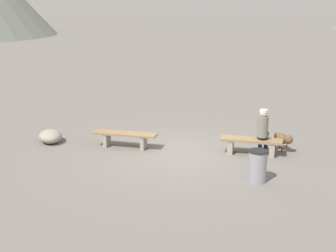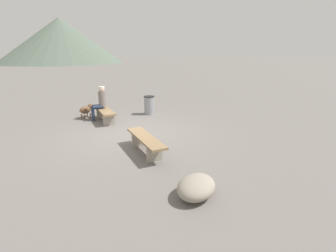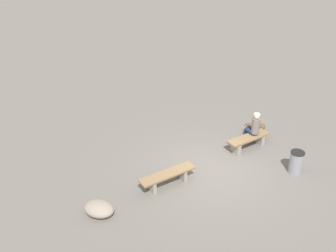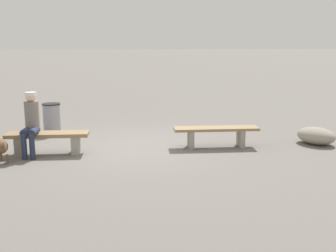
{
  "view_description": "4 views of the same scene",
  "coord_description": "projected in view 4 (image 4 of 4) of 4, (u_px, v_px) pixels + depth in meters",
  "views": [
    {
      "loc": [
        1.94,
        -12.05,
        4.27
      ],
      "look_at": [
        -0.42,
        0.05,
        0.79
      ],
      "focal_mm": 48.59,
      "sensor_mm": 36.0,
      "label": 1
    },
    {
      "loc": [
        -7.52,
        2.78,
        2.67
      ],
      "look_at": [
        -1.36,
        -0.64,
        0.52
      ],
      "focal_mm": 26.66,
      "sensor_mm": 36.0,
      "label": 2
    },
    {
      "loc": [
        -7.47,
        -7.79,
        7.7
      ],
      "look_at": [
        -0.34,
        2.22,
        0.79
      ],
      "focal_mm": 41.57,
      "sensor_mm": 36.0,
      "label": 3
    },
    {
      "loc": [
        0.52,
        9.13,
        2.37
      ],
      "look_at": [
        -0.73,
        -0.21,
        0.42
      ],
      "focal_mm": 44.34,
      "sensor_mm": 36.0,
      "label": 4
    }
  ],
  "objects": [
    {
      "name": "ground",
      "position": [
        137.0,
        148.0,
        9.41
      ],
      "size": [
        210.0,
        210.0,
        0.06
      ],
      "primitive_type": "cube",
      "color": "slate"
    },
    {
      "name": "bench_right",
      "position": [
        48.0,
        139.0,
        8.76
      ],
      "size": [
        1.73,
        0.53,
        0.46
      ],
      "rotation": [
        0.0,
        0.0,
        -0.05
      ],
      "color": "gray",
      "rests_on": "ground"
    },
    {
      "name": "seated_person",
      "position": [
        31.0,
        120.0,
        8.55
      ],
      "size": [
        0.35,
        0.61,
        1.33
      ],
      "rotation": [
        0.0,
        0.0,
        -0.1
      ],
      "color": "slate",
      "rests_on": "ground"
    },
    {
      "name": "boulder",
      "position": [
        316.0,
        136.0,
        9.62
      ],
      "size": [
        1.05,
        1.13,
        0.39
      ],
      "primitive_type": "ellipsoid",
      "rotation": [
        0.0,
        0.0,
        0.54
      ],
      "color": "gray",
      "rests_on": "ground"
    },
    {
      "name": "trash_bin",
      "position": [
        52.0,
        119.0,
        10.64
      ],
      "size": [
        0.46,
        0.46,
        0.79
      ],
      "color": "gray",
      "rests_on": "ground"
    },
    {
      "name": "bench_left",
      "position": [
        216.0,
        133.0,
        9.32
      ],
      "size": [
        1.92,
        0.52,
        0.46
      ],
      "rotation": [
        0.0,
        0.0,
        -0.05
      ],
      "color": "gray",
      "rests_on": "ground"
    }
  ]
}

